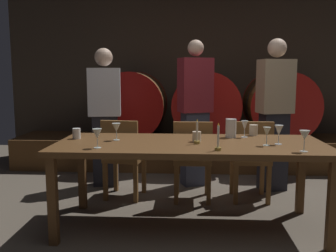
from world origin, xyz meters
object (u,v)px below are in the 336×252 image
Objects in this scene: chair_right at (251,157)px; pitcher at (231,128)px; candle_left at (197,137)px; dining_table at (190,150)px; candle_right at (218,143)px; cup_left at (77,134)px; cup_center at (197,137)px; wine_glass_center_right at (267,132)px; wine_barrel_right at (280,105)px; chair_center at (193,157)px; wine_glass_far_right at (305,136)px; wine_barrel_left at (133,105)px; guest_left at (105,116)px; guest_right at (274,113)px; wine_glass_center_left at (245,126)px; wine_glass_far_left at (97,134)px; wine_glass_left at (116,128)px; guest_center at (195,112)px; wine_glass_right at (279,131)px; wine_barrel_center at (205,105)px; chair_left at (123,155)px; cup_right at (253,130)px.

chair_right is 0.63m from pitcher.
dining_table is at bearing 134.01° from candle_left.
candle_left is 0.32m from candle_right.
cup_center is at bearing -4.56° from cup_left.
wine_glass_center_right reaches higher than cup_center.
cup_center is (-1.23, -2.20, -0.10)m from wine_barrel_right.
chair_center is 5.29× the size of wine_glass_far_right.
guest_left reaches higher than wine_barrel_left.
guest_right reaches higher than wine_glass_center_left.
wine_glass_far_right reaches higher than wine_glass_far_left.
wine_glass_left is at bearing 164.93° from wine_glass_far_right.
wine_glass_center_right is at bearing 90.14° from guest_center.
chair_center is 0.50× the size of guest_center.
dining_table is at bearing -7.20° from cup_left.
wine_glass_far_left is 1.01× the size of wine_glass_center_right.
pitcher is 0.49m from wine_glass_right.
dining_table is 0.62m from wine_glass_center_left.
wine_barrel_center reaches higher than pitcher.
candle_right reaches higher than pitcher.
guest_center is at bearing -23.46° from guest_right.
pitcher is 1.11× the size of wine_glass_far_left.
wine_barrel_left is 1.84m from chair_center.
chair_center is at bearing 100.58° from candle_right.
wine_glass_right reaches higher than chair_right.
candle_right is 1.33× the size of wine_glass_far_right.
wine_glass_left reaches higher than chair_right.
chair_center is (0.76, -0.05, 0.00)m from chair_left.
candle_left is 1.30× the size of wine_glass_far_right.
wine_glass_center_left is (0.48, -0.38, 0.39)m from chair_center.
wine_glass_far_left reaches higher than cup_left.
wine_barrel_center reaches higher than candle_right.
wine_glass_center_left is (1.35, -1.95, -0.03)m from wine_barrel_left.
chair_left is at bearing 131.63° from candle_right.
wine_barrel_right is at bearing 47.94° from wine_glass_left.
candle_left is at bearing 67.84° from guest_center.
pitcher is at bearing 137.15° from guest_left.
guest_right is at bearing -54.94° from wine_barrel_center.
chair_left is 1.46m from candle_right.
wine_glass_left is at bearing -168.59° from pitcher.
wine_glass_left is 0.99× the size of wine_glass_center_right.
dining_table is at bearing -69.47° from wine_barrel_left.
dining_table is 1.33× the size of guest_right.
chair_left is 0.77m from wine_glass_left.
guest_left is at bearing -16.35° from guest_right.
wine_glass_left is 1.32m from cup_right.
wine_barrel_center is 0.41× the size of dining_table.
wine_glass_right is at bearing -5.59° from cup_left.
pitcher reaches higher than chair_center.
candle_left is (0.03, -0.74, 0.34)m from chair_center.
chair_left is 5.65× the size of wine_glass_center_right.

